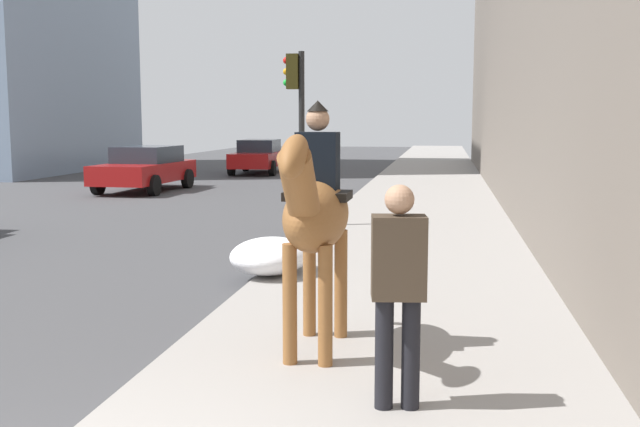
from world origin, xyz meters
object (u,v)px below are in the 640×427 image
(pedestrian_greeting, at_px, (398,282))
(traffic_light_near_curb, at_px, (297,111))
(car_far_lane, at_px, (259,156))
(mounted_horse_near, at_px, (315,213))
(car_mid_lane, at_px, (145,168))

(pedestrian_greeting, bearing_deg, traffic_light_near_curb, 7.64)
(pedestrian_greeting, bearing_deg, car_far_lane, 8.48)
(mounted_horse_near, relative_size, pedestrian_greeting, 1.38)
(mounted_horse_near, distance_m, car_far_lane, 25.15)
(car_far_lane, bearing_deg, pedestrian_greeting, 13.69)
(pedestrian_greeting, height_order, car_mid_lane, pedestrian_greeting)
(pedestrian_greeting, bearing_deg, car_mid_lane, 20.12)
(car_mid_lane, bearing_deg, mounted_horse_near, 29.84)
(pedestrian_greeting, relative_size, car_mid_lane, 0.39)
(car_mid_lane, relative_size, traffic_light_near_curb, 1.20)
(traffic_light_near_curb, bearing_deg, car_mid_lane, 40.22)
(pedestrian_greeting, xyz_separation_m, traffic_light_near_curb, (9.49, 2.64, 1.36))
(car_far_lane, bearing_deg, traffic_light_near_curb, 14.18)
(pedestrian_greeting, distance_m, car_far_lane, 26.57)
(mounted_horse_near, bearing_deg, pedestrian_greeting, 34.92)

